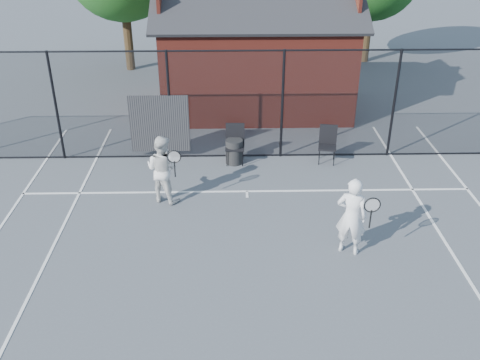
{
  "coord_description": "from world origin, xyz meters",
  "views": [
    {
      "loc": [
        -0.42,
        -8.45,
        6.48
      ],
      "look_at": [
        -0.2,
        1.56,
        1.1
      ],
      "focal_mm": 40.0,
      "sensor_mm": 36.0,
      "label": 1
    }
  ],
  "objects_px": {
    "player_front": "(352,216)",
    "player_back": "(162,169)",
    "clubhouse": "(256,60)",
    "waste_bin": "(234,152)",
    "chair_left": "(235,145)",
    "chair_right": "(327,145)"
  },
  "relations": [
    {
      "from": "chair_left",
      "to": "waste_bin",
      "type": "xyz_separation_m",
      "value": [
        -0.02,
        0.0,
        -0.19
      ]
    },
    {
      "from": "chair_left",
      "to": "clubhouse",
      "type": "bearing_deg",
      "value": 82.59
    },
    {
      "from": "player_back",
      "to": "chair_right",
      "type": "xyz_separation_m",
      "value": [
        4.21,
        1.95,
        -0.33
      ]
    },
    {
      "from": "clubhouse",
      "to": "chair_right",
      "type": "height_order",
      "value": "clubhouse"
    },
    {
      "from": "clubhouse",
      "to": "waste_bin",
      "type": "distance_m",
      "value": 4.65
    },
    {
      "from": "clubhouse",
      "to": "player_front",
      "type": "distance_m",
      "value": 8.69
    },
    {
      "from": "player_back",
      "to": "chair_left",
      "type": "bearing_deg",
      "value": 48.6
    },
    {
      "from": "chair_left",
      "to": "chair_right",
      "type": "distance_m",
      "value": 2.49
    },
    {
      "from": "player_front",
      "to": "player_back",
      "type": "height_order",
      "value": "player_front"
    },
    {
      "from": "clubhouse",
      "to": "waste_bin",
      "type": "height_order",
      "value": "clubhouse"
    },
    {
      "from": "player_back",
      "to": "chair_right",
      "type": "bearing_deg",
      "value": 24.82
    },
    {
      "from": "player_front",
      "to": "chair_right",
      "type": "distance_m",
      "value": 4.15
    },
    {
      "from": "player_front",
      "to": "player_back",
      "type": "bearing_deg",
      "value": 151.24
    },
    {
      "from": "player_back",
      "to": "chair_right",
      "type": "distance_m",
      "value": 4.65
    },
    {
      "from": "player_back",
      "to": "chair_left",
      "type": "distance_m",
      "value": 2.61
    },
    {
      "from": "clubhouse",
      "to": "chair_right",
      "type": "bearing_deg",
      "value": -68.63
    },
    {
      "from": "clubhouse",
      "to": "player_back",
      "type": "bearing_deg",
      "value": -111.42
    },
    {
      "from": "chair_right",
      "to": "waste_bin",
      "type": "distance_m",
      "value": 2.52
    },
    {
      "from": "clubhouse",
      "to": "chair_left",
      "type": "xyz_separation_m",
      "value": [
        -0.77,
        -4.4,
        -1.08
      ]
    },
    {
      "from": "player_front",
      "to": "player_back",
      "type": "distance_m",
      "value": 4.54
    },
    {
      "from": "chair_left",
      "to": "chair_right",
      "type": "height_order",
      "value": "chair_left"
    },
    {
      "from": "player_front",
      "to": "chair_left",
      "type": "xyz_separation_m",
      "value": [
        -2.26,
        4.13,
        -0.32
      ]
    }
  ]
}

